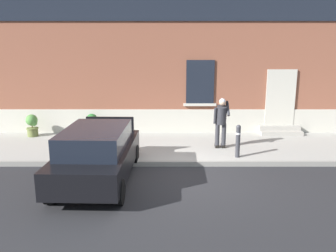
{
  "coord_description": "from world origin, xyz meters",
  "views": [
    {
      "loc": [
        -0.29,
        -9.02,
        3.53
      ],
      "look_at": [
        -0.33,
        1.6,
        1.1
      ],
      "focal_mm": 36.88,
      "sensor_mm": 36.0,
      "label": 1
    }
  ],
  "objects": [
    {
      "name": "ground_plane",
      "position": [
        0.0,
        0.0,
        0.0
      ],
      "size": [
        80.0,
        80.0,
        0.0
      ],
      "primitive_type": "plane",
      "color": "#232326"
    },
    {
      "name": "sidewalk",
      "position": [
        0.0,
        2.8,
        0.07
      ],
      "size": [
        24.0,
        3.6,
        0.15
      ],
      "primitive_type": "cube",
      "color": "#99968E",
      "rests_on": "ground"
    },
    {
      "name": "curb_edge",
      "position": [
        0.0,
        0.94,
        0.07
      ],
      "size": [
        24.0,
        0.12,
        0.15
      ],
      "primitive_type": "cube",
      "color": "gray",
      "rests_on": "ground"
    },
    {
      "name": "building_facade",
      "position": [
        0.01,
        5.29,
        3.73
      ],
      "size": [
        24.0,
        1.52,
        7.5
      ],
      "color": "brown",
      "rests_on": "ground"
    },
    {
      "name": "entrance_stoop",
      "position": [
        4.17,
        4.33,
        0.28
      ],
      "size": [
        1.64,
        0.64,
        0.32
      ],
      "color": "#9E998E",
      "rests_on": "sidewalk"
    },
    {
      "name": "hatchback_car_black",
      "position": [
        -2.16,
        -0.28,
        0.79
      ],
      "size": [
        1.9,
        4.12,
        1.5
      ],
      "color": "black",
      "rests_on": "ground"
    },
    {
      "name": "bollard_near_person",
      "position": [
        1.89,
        1.35,
        0.71
      ],
      "size": [
        0.15,
        0.15,
        1.04
      ],
      "color": "#333338",
      "rests_on": "sidewalk"
    },
    {
      "name": "bollard_far_left",
      "position": [
        -1.88,
        1.35,
        0.71
      ],
      "size": [
        0.15,
        0.15,
        1.04
      ],
      "color": "#333338",
      "rests_on": "sidewalk"
    },
    {
      "name": "person_on_phone",
      "position": [
        1.5,
        2.34,
        1.15
      ],
      "size": [
        0.51,
        0.52,
        1.74
      ],
      "rotation": [
        0.0,
        0.0,
        -0.08
      ],
      "color": "#2D2D33",
      "rests_on": "sidewalk"
    },
    {
      "name": "planter_olive",
      "position": [
        -5.55,
        3.97,
        0.61
      ],
      "size": [
        0.44,
        0.44,
        0.86
      ],
      "color": "#606B38",
      "rests_on": "sidewalk"
    },
    {
      "name": "planter_charcoal",
      "position": [
        -3.26,
        4.12,
        0.61
      ],
      "size": [
        0.44,
        0.44,
        0.86
      ],
      "color": "#2D2D30",
      "rests_on": "sidewalk"
    }
  ]
}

